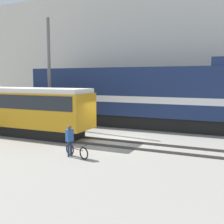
% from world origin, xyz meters
% --- Properties ---
extents(ground_plane, '(120.00, 120.00, 0.00)m').
position_xyz_m(ground_plane, '(0.00, 0.00, 0.00)').
color(ground_plane, gray).
extents(track_near, '(60.00, 1.50, 0.14)m').
position_xyz_m(track_near, '(0.00, -1.02, 0.07)').
color(track_near, '#47423D').
rests_on(track_near, ground).
extents(track_far, '(60.00, 1.51, 0.14)m').
position_xyz_m(track_far, '(0.00, 5.42, 0.07)').
color(track_far, '#47423D').
rests_on(track_far, ground).
extents(building_backdrop, '(49.53, 6.00, 12.44)m').
position_xyz_m(building_backdrop, '(0.00, 12.71, 6.22)').
color(building_backdrop, beige).
rests_on(building_backdrop, ground).
extents(freight_locomotive, '(17.94, 3.04, 5.34)m').
position_xyz_m(freight_locomotive, '(-0.59, 5.42, 2.50)').
color(freight_locomotive, black).
rests_on(freight_locomotive, ground).
extents(streetcar, '(12.08, 2.54, 3.26)m').
position_xyz_m(streetcar, '(-7.48, -1.02, 1.87)').
color(streetcar, black).
rests_on(streetcar, ground).
extents(bicycle, '(1.62, 0.68, 0.67)m').
position_xyz_m(bicycle, '(-0.17, -4.32, 0.31)').
color(bicycle, black).
rests_on(bicycle, ground).
extents(person, '(0.32, 0.41, 1.59)m').
position_xyz_m(person, '(-0.56, -4.34, 0.96)').
color(person, '#232D4C').
rests_on(person, ground).
extents(utility_pole_left, '(0.25, 0.25, 8.54)m').
position_xyz_m(utility_pole_left, '(-6.63, 2.20, 4.27)').
color(utility_pole_left, '#595959').
rests_on(utility_pole_left, ground).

